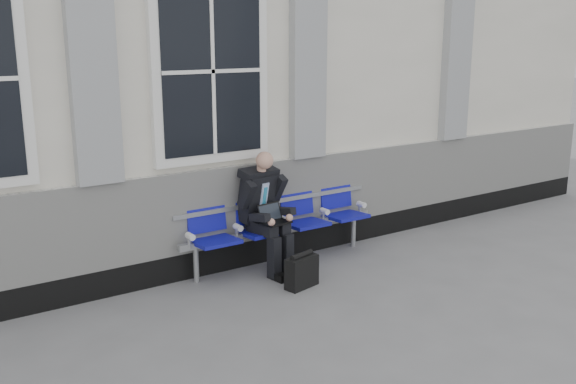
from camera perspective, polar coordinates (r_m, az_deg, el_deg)
ground at (r=6.06m, az=-2.87°, el=-11.85°), size 70.00×70.00×0.00m
station_building at (r=8.64m, az=-15.35°, el=10.67°), size 14.40×4.40×4.49m
bench at (r=7.48m, az=-0.74°, el=-2.27°), size 2.60×0.47×0.91m
businessman at (r=7.17m, az=-2.08°, el=-1.34°), size 0.57×0.77×1.38m
briefcase at (r=6.86m, az=1.23°, el=-7.05°), size 0.41×0.24×0.39m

